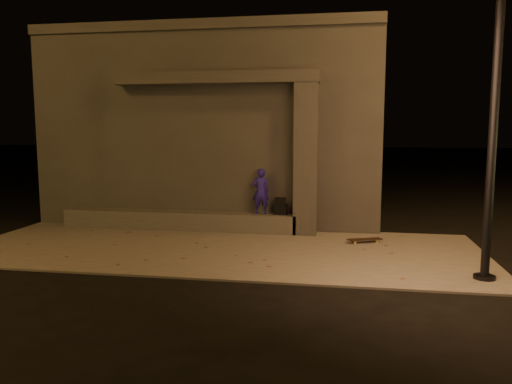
% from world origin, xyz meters
% --- Properties ---
extents(ground, '(120.00, 120.00, 0.00)m').
position_xyz_m(ground, '(0.00, 0.00, 0.00)').
color(ground, black).
rests_on(ground, ground).
extents(sidewalk, '(11.00, 4.40, 0.04)m').
position_xyz_m(sidewalk, '(0.00, 2.00, 0.02)').
color(sidewalk, slate).
rests_on(sidewalk, ground).
extents(building, '(9.00, 5.10, 5.22)m').
position_xyz_m(building, '(-1.00, 6.49, 2.61)').
color(building, '#3C3937').
rests_on(building, ground).
extents(ledge, '(6.00, 0.55, 0.45)m').
position_xyz_m(ledge, '(-1.50, 3.75, 0.27)').
color(ledge, '#4C4844').
rests_on(ledge, sidewalk).
extents(column, '(0.55, 0.55, 3.60)m').
position_xyz_m(column, '(1.70, 3.75, 1.84)').
color(column, '#3C3937').
rests_on(column, sidewalk).
extents(canopy, '(5.00, 0.70, 0.28)m').
position_xyz_m(canopy, '(-0.50, 3.80, 3.78)').
color(canopy, '#3C3937').
rests_on(canopy, column).
extents(skateboarder, '(0.44, 0.32, 1.12)m').
position_xyz_m(skateboarder, '(0.61, 3.75, 1.05)').
color(skateboarder, '#251799').
rests_on(skateboarder, ledge).
extents(backpack, '(0.32, 0.21, 0.44)m').
position_xyz_m(backpack, '(1.10, 3.75, 0.64)').
color(backpack, black).
rests_on(backpack, ledge).
extents(skateboard, '(0.81, 0.48, 0.09)m').
position_xyz_m(skateboard, '(3.09, 2.98, 0.11)').
color(skateboard, black).
rests_on(skateboard, sidewalk).
extents(street_lamp_0, '(0.36, 0.36, 7.44)m').
position_xyz_m(street_lamp_0, '(4.98, 0.59, 4.21)').
color(street_lamp_0, black).
rests_on(street_lamp_0, ground).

